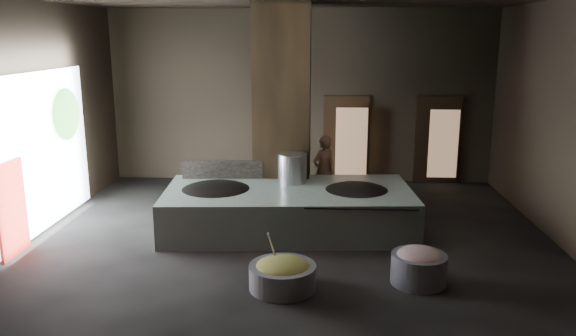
# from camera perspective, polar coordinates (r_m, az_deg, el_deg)

# --- Properties ---
(floor) EXTENTS (10.00, 9.00, 0.10)m
(floor) POSITION_cam_1_polar(r_m,az_deg,el_deg) (10.95, 0.37, -7.42)
(floor) COLOR black
(floor) RESTS_ON ground
(back_wall) EXTENTS (10.00, 0.10, 4.50)m
(back_wall) POSITION_cam_1_polar(r_m,az_deg,el_deg) (14.87, 1.30, 7.27)
(back_wall) COLOR black
(back_wall) RESTS_ON ground
(front_wall) EXTENTS (10.00, 0.10, 4.50)m
(front_wall) POSITION_cam_1_polar(r_m,az_deg,el_deg) (5.91, -1.87, -2.26)
(front_wall) COLOR black
(front_wall) RESTS_ON ground
(left_wall) EXTENTS (0.10, 9.00, 4.50)m
(left_wall) POSITION_cam_1_polar(r_m,az_deg,el_deg) (11.75, -25.11, 4.35)
(left_wall) COLOR black
(left_wall) RESTS_ON ground
(right_wall) EXTENTS (0.10, 9.00, 4.50)m
(right_wall) POSITION_cam_1_polar(r_m,az_deg,el_deg) (11.29, 26.98, 3.84)
(right_wall) COLOR black
(right_wall) RESTS_ON ground
(pillar) EXTENTS (1.20, 1.20, 4.50)m
(pillar) POSITION_cam_1_polar(r_m,az_deg,el_deg) (12.25, -0.56, 5.94)
(pillar) COLOR black
(pillar) RESTS_ON ground
(hearth_platform) EXTENTS (5.03, 2.67, 0.85)m
(hearth_platform) POSITION_cam_1_polar(r_m,az_deg,el_deg) (11.28, 0.05, -4.23)
(hearth_platform) COLOR #A8BBA9
(hearth_platform) RESTS_ON ground
(platform_cap) EXTENTS (4.78, 2.29, 0.03)m
(platform_cap) POSITION_cam_1_polar(r_m,az_deg,el_deg) (11.17, 0.05, -2.32)
(platform_cap) COLOR black
(platform_cap) RESTS_ON hearth_platform
(wok_left) EXTENTS (1.54, 1.54, 0.42)m
(wok_left) POSITION_cam_1_polar(r_m,az_deg,el_deg) (11.31, -7.33, -2.57)
(wok_left) COLOR black
(wok_left) RESTS_ON hearth_platform
(wok_left_rim) EXTENTS (1.57, 1.57, 0.05)m
(wok_left_rim) POSITION_cam_1_polar(r_m,az_deg,el_deg) (11.29, -7.34, -2.23)
(wok_left_rim) COLOR black
(wok_left_rim) RESTS_ON hearth_platform
(wok_right) EXTENTS (1.43, 1.43, 0.40)m
(wok_right) POSITION_cam_1_polar(r_m,az_deg,el_deg) (11.24, 6.96, -2.66)
(wok_right) COLOR black
(wok_right) RESTS_ON hearth_platform
(wok_right_rim) EXTENTS (1.47, 1.47, 0.05)m
(wok_right_rim) POSITION_cam_1_polar(r_m,az_deg,el_deg) (11.22, 6.97, -2.32)
(wok_right_rim) COLOR black
(wok_right_rim) RESTS_ON hearth_platform
(stock_pot) EXTENTS (0.59, 0.59, 0.64)m
(stock_pot) POSITION_cam_1_polar(r_m,az_deg,el_deg) (11.62, 0.45, -0.09)
(stock_pot) COLOR #A8A9B0
(stock_pot) RESTS_ON hearth_platform
(splash_guard) EXTENTS (1.70, 0.18, 0.42)m
(splash_guard) POSITION_cam_1_polar(r_m,az_deg,el_deg) (12.00, -6.67, -0.24)
(splash_guard) COLOR black
(splash_guard) RESTS_ON hearth_platform
(cook) EXTENTS (0.69, 0.65, 1.60)m
(cook) POSITION_cam_1_polar(r_m,az_deg,el_deg) (12.90, 3.62, -0.25)
(cook) COLOR #93614A
(cook) RESTS_ON ground
(veg_basin) EXTENTS (1.11, 1.11, 0.38)m
(veg_basin) POSITION_cam_1_polar(r_m,az_deg,el_deg) (8.84, -0.55, -10.98)
(veg_basin) COLOR gray
(veg_basin) RESTS_ON ground
(veg_fill) EXTENTS (0.86, 0.86, 0.26)m
(veg_fill) POSITION_cam_1_polar(r_m,az_deg,el_deg) (8.78, -0.55, -10.05)
(veg_fill) COLOR olive
(veg_fill) RESTS_ON veg_basin
(ladle) EXTENTS (0.18, 0.40, 0.74)m
(ladle) POSITION_cam_1_polar(r_m,az_deg,el_deg) (8.85, -1.47, -8.45)
(ladle) COLOR #A8A9B0
(ladle) RESTS_ON veg_basin
(meat_basin) EXTENTS (0.89, 0.89, 0.48)m
(meat_basin) POSITION_cam_1_polar(r_m,az_deg,el_deg) (9.24, 13.13, -9.94)
(meat_basin) COLOR gray
(meat_basin) RESTS_ON ground
(meat_fill) EXTENTS (0.73, 0.73, 0.28)m
(meat_fill) POSITION_cam_1_polar(r_m,az_deg,el_deg) (9.16, 13.20, -8.73)
(meat_fill) COLOR #AB6669
(meat_fill) RESTS_ON meat_basin
(doorway_near) EXTENTS (1.18, 0.08, 2.38)m
(doorway_near) POSITION_cam_1_polar(r_m,az_deg,el_deg) (14.94, 5.87, 2.77)
(doorway_near) COLOR black
(doorway_near) RESTS_ON ground
(doorway_near_glow) EXTENTS (0.81, 0.04, 1.93)m
(doorway_near_glow) POSITION_cam_1_polar(r_m,az_deg,el_deg) (14.68, 6.45, 2.37)
(doorway_near_glow) COLOR #8C6647
(doorway_near_glow) RESTS_ON ground
(doorway_far) EXTENTS (1.18, 0.08, 2.38)m
(doorway_far) POSITION_cam_1_polar(r_m,az_deg,el_deg) (15.24, 14.93, 2.59)
(doorway_far) COLOR black
(doorway_far) RESTS_ON ground
(doorway_far_glow) EXTENTS (0.76, 0.04, 1.80)m
(doorway_far_glow) POSITION_cam_1_polar(r_m,az_deg,el_deg) (15.25, 15.50, 2.37)
(doorway_far_glow) COLOR #8C6647
(doorway_far_glow) RESTS_ON ground
(left_opening) EXTENTS (0.04, 4.20, 3.10)m
(left_opening) POSITION_cam_1_polar(r_m,az_deg,el_deg) (11.98, -23.93, 1.46)
(left_opening) COLOR white
(left_opening) RESTS_ON ground
(pavilion_sliver) EXTENTS (0.05, 0.90, 1.70)m
(pavilion_sliver) POSITION_cam_1_polar(r_m,az_deg,el_deg) (11.02, -26.27, -3.79)
(pavilion_sliver) COLOR maroon
(pavilion_sliver) RESTS_ON ground
(tree_silhouette) EXTENTS (0.28, 1.10, 1.10)m
(tree_silhouette) POSITION_cam_1_polar(r_m,az_deg,el_deg) (12.82, -21.58, 5.11)
(tree_silhouette) COLOR #194714
(tree_silhouette) RESTS_ON left_opening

